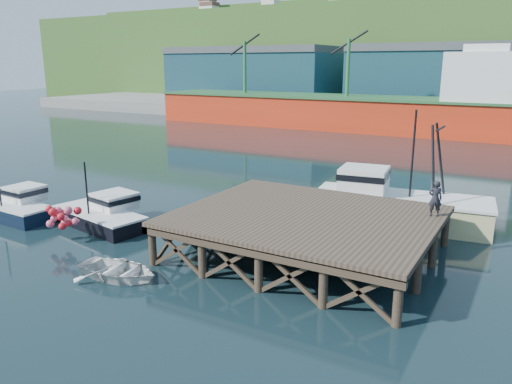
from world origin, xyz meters
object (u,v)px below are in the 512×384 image
Objects in this scene: boat_navy at (15,206)px; boat_black at (103,214)px; trawler at (397,201)px; dockworker at (435,199)px; dinghy at (118,270)px.

boat_navy is 6.05m from boat_black.
boat_navy is 23.06m from trawler.
dockworker is at bearing 16.61° from boat_navy.
boat_black is at bearing 17.29° from boat_navy.
trawler reaches higher than boat_navy.
dinghy is at bearing -128.86° from trawler.
boat_black is 1.72× the size of dinghy.
boat_black is at bearing -156.01° from trawler.
boat_black is 17.20m from trawler.
dinghy is (-8.54, -13.91, -0.98)m from trawler.
trawler is at bearing -78.88° from dockworker.
dinghy is 14.97m from dockworker.
boat_black is 0.64× the size of trawler.
dockworker is (17.54, 4.37, 2.27)m from boat_black.
boat_black is at bearing -6.94° from dockworker.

